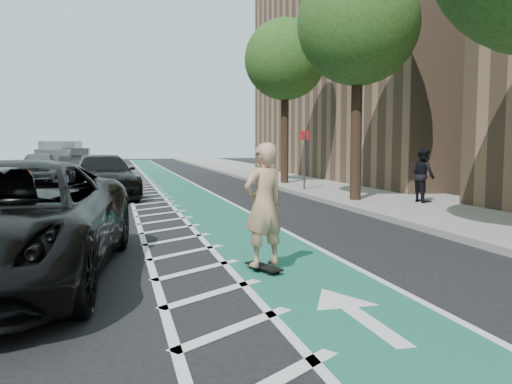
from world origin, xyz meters
name	(u,v)px	position (x,y,z in m)	size (l,w,h in m)	color
ground	(100,276)	(0.00, 0.00, 0.00)	(120.00, 120.00, 0.00)	black
bike_lane	(198,201)	(3.00, 10.00, 0.01)	(2.00, 90.00, 0.01)	#195947
buffer_strip	(153,202)	(1.50, 10.00, 0.01)	(1.40, 90.00, 0.01)	silver
sidewalk_right	(370,195)	(9.50, 10.00, 0.07)	(5.00, 90.00, 0.15)	gray
curb_right	(309,196)	(7.05, 10.00, 0.08)	(0.12, 90.00, 0.16)	gray
building_right_far	(421,12)	(17.50, 20.00, 9.50)	(14.00, 22.00, 19.00)	#84664C
tree_r_c	(357,25)	(7.90, 8.00, 5.77)	(4.20, 4.20, 7.90)	#382619
tree_r_d	(282,61)	(7.90, 16.00, 5.77)	(4.20, 4.20, 7.90)	#382619
sign_post	(305,159)	(7.60, 12.00, 1.35)	(0.35, 0.08, 2.47)	#4C4C4C
skateboard	(264,267)	(2.49, -0.37, 0.08)	(0.46, 0.79, 0.10)	black
skateboarder	(264,205)	(2.49, -0.37, 1.06)	(0.70, 0.46, 1.92)	tan
suv_near	(7,222)	(-1.26, -0.04, 0.88)	(2.93, 6.36, 1.77)	black
suv_far	(103,176)	(-0.17, 12.24, 0.78)	(2.19, 5.39, 1.56)	black
car_silver	(39,166)	(-3.69, 22.57, 0.77)	(1.81, 4.51, 1.54)	#9FA0A5
car_grey	(76,160)	(-2.25, 29.70, 0.82)	(1.73, 4.95, 1.63)	#5B5B60
pedestrian	(423,175)	(9.64, 6.68, 1.00)	(0.82, 0.64, 1.69)	black
box_truck	(60,158)	(-3.40, 31.22, 0.97)	(2.70, 5.24, 2.10)	white
barrel_b	(6,195)	(-2.98, 9.50, 0.41)	(0.64, 0.64, 0.88)	#FF590D
barrel_c	(26,183)	(-3.15, 14.50, 0.42)	(0.65, 0.65, 0.89)	#D9440B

